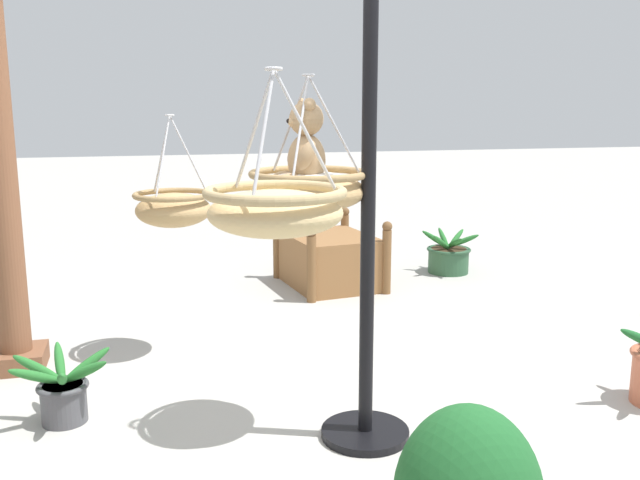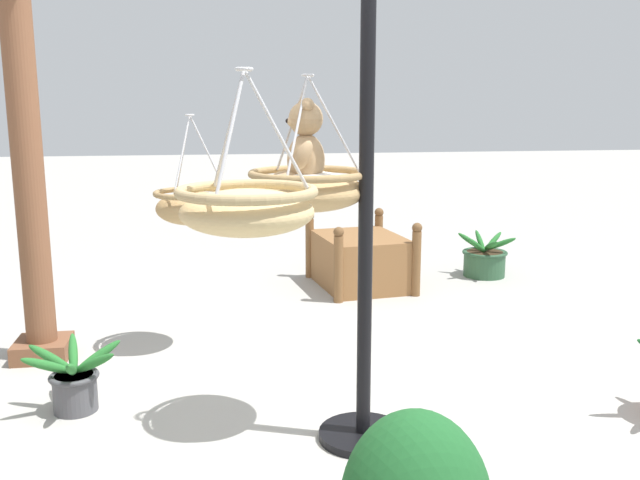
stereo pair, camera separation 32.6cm
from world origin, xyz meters
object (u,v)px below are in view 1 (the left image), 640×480
Objects in this scene: wooden_planter_box at (329,258)px; potted_plant_conical_shrub at (449,257)px; teddy_bear at (304,149)px; potted_plant_small_succulent at (63,393)px; display_pole_central at (367,284)px; hanging_basket_right_low at (173,207)px; hanging_basket_with_teddy at (309,188)px; hanging_basket_left_high at (275,208)px; greenhouse_pillar_far_back at (0,164)px.

potted_plant_conical_shrub is (0.17, -1.27, -0.10)m from wooden_planter_box.
potted_plant_small_succulent is at bearing 71.28° from teddy_bear.
display_pole_central reaches higher than hanging_basket_right_low.
display_pole_central reaches higher than potted_plant_small_succulent.
hanging_basket_with_teddy is at bearing -108.42° from potted_plant_small_succulent.
teddy_bear reaches higher than potted_plant_conical_shrub.
teddy_bear is 3.82m from potted_plant_conical_shrub.
wooden_planter_box is (1.44, -1.44, -0.73)m from hanging_basket_right_low.
teddy_bear is at bearing -156.36° from hanging_basket_right_low.
hanging_basket_left_high is at bearing 159.51° from hanging_basket_with_teddy.
hanging_basket_with_teddy is 0.60× the size of wooden_planter_box.
potted_plant_small_succulent is at bearing 69.27° from display_pole_central.
greenhouse_pillar_far_back is at bearing 29.71° from hanging_basket_left_high.
potted_plant_conical_shrub is at bearing -82.23° from wooden_planter_box.
hanging_basket_right_low is at bearing -36.32° from potted_plant_small_succulent.
hanging_basket_with_teddy reaches higher than potted_plant_small_succulent.
display_pole_central reaches higher than potted_plant_conical_shrub.
hanging_basket_with_teddy reaches higher than hanging_basket_right_low.
teddy_bear is 0.59× the size of hanging_basket_right_low.
wooden_planter_box reaches higher than potted_plant_conical_shrub.
greenhouse_pillar_far_back is at bearing 50.85° from teddy_bear.
potted_plant_conical_shrub is (1.61, -2.71, -0.83)m from hanging_basket_right_low.
potted_plant_small_succulent is 4.17m from potted_plant_conical_shrub.
potted_plant_conical_shrub is (3.04, -1.88, -0.63)m from display_pole_central.
greenhouse_pillar_far_back reaches higher than wooden_planter_box.
greenhouse_pillar_far_back is at bearing 90.31° from hanging_basket_right_low.
potted_plant_conical_shrub is at bearing -31.74° from display_pole_central.
hanging_basket_with_teddy is 0.97m from hanging_basket_left_high.
hanging_basket_left_high reaches higher than hanging_basket_right_low.
hanging_basket_left_high is 0.78× the size of hanging_basket_right_low.
hanging_basket_right_low is 1.36m from potted_plant_small_succulent.
greenhouse_pillar_far_back is at bearing 22.75° from potted_plant_small_succulent.
hanging_basket_left_high reaches higher than teddy_bear.
display_pole_central is 1.69m from potted_plant_small_succulent.
wooden_planter_box is 3.11m from potted_plant_small_succulent.
display_pole_central is 2.37m from greenhouse_pillar_far_back.
greenhouse_pillar_far_back is 4.21m from potted_plant_conical_shrub.
hanging_basket_with_teddy is at bearing 162.41° from wooden_planter_box.
potted_plant_conical_shrub is at bearing -36.67° from teddy_bear.
hanging_basket_right_low is at bearing -89.69° from greenhouse_pillar_far_back.
wooden_planter_box is at bearing -45.02° from hanging_basket_right_low.
display_pole_central is at bearing -118.92° from teddy_bear.
teddy_bear is 3.09m from wooden_planter_box.
hanging_basket_with_teddy is 0.90× the size of hanging_basket_right_low.
teddy_bear is at bearing 162.00° from wooden_planter_box.
potted_plant_small_succulent is at bearing -157.25° from greenhouse_pillar_far_back.
display_pole_central is 2.98m from wooden_planter_box.
hanging_basket_left_high is at bearing 161.67° from wooden_planter_box.
greenhouse_pillar_far_back is at bearing 113.56° from potted_plant_conical_shrub.
hanging_basket_with_teddy is 1.22× the size of potted_plant_small_succulent.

